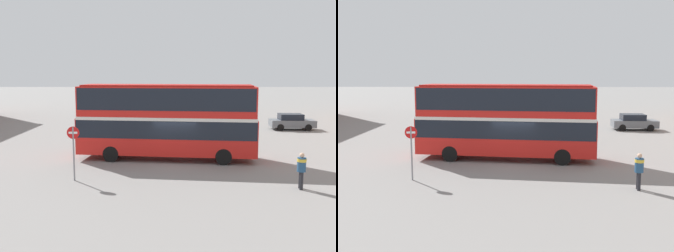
% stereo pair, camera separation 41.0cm
% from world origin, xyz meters
% --- Properties ---
extents(ground_plane, '(240.00, 240.00, 0.00)m').
position_xyz_m(ground_plane, '(0.00, 0.00, 0.00)').
color(ground_plane, gray).
extents(double_decker_bus, '(11.12, 3.88, 4.64)m').
position_xyz_m(double_decker_bus, '(-0.44, 0.71, 2.65)').
color(double_decker_bus, red).
rests_on(double_decker_bus, ground_plane).
extents(pedestrian_foreground, '(0.47, 0.47, 1.72)m').
position_xyz_m(pedestrian_foreground, '(5.80, -5.64, 1.05)').
color(pedestrian_foreground, '#232328').
rests_on(pedestrian_foreground, ground_plane).
extents(parked_car_kerb_near, '(4.23, 2.51, 1.50)m').
position_xyz_m(parked_car_kerb_near, '(0.87, 9.36, 0.77)').
color(parked_car_kerb_near, navy).
rests_on(parked_car_kerb_near, ground_plane).
extents(parked_car_kerb_far, '(4.17, 2.08, 1.50)m').
position_xyz_m(parked_car_kerb_far, '(11.31, 13.41, 0.75)').
color(parked_car_kerb_far, slate).
rests_on(parked_car_kerb_far, ground_plane).
extents(parked_car_side_street, '(4.53, 2.19, 1.48)m').
position_xyz_m(parked_car_side_street, '(-4.34, 16.30, 0.76)').
color(parked_car_side_street, black).
rests_on(parked_car_side_street, ground_plane).
extents(no_entry_sign, '(0.62, 0.08, 2.74)m').
position_xyz_m(no_entry_sign, '(-5.06, -4.20, 1.82)').
color(no_entry_sign, gray).
rests_on(no_entry_sign, ground_plane).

